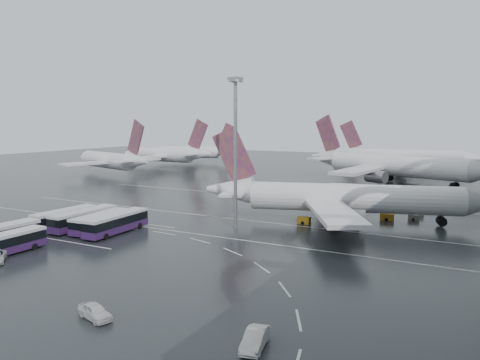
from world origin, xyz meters
The scene contains 24 objects.
ground centered at (0.00, 0.00, 0.00)m, with size 420.00×420.00×0.00m, color black.
lane_marking_near centered at (0.00, -2.00, 0.01)m, with size 120.00×0.25×0.01m, color silver.
lane_marking_mid centered at (0.00, 12.00, 0.01)m, with size 120.00×0.25×0.01m, color silver.
lane_marking_far centered at (0.00, 40.00, 0.01)m, with size 120.00×0.25×0.01m, color silver.
bus_bay_line_south centered at (-24.00, -16.00, 0.01)m, with size 28.00×0.25×0.01m, color silver.
bus_bay_line_north centered at (-24.00, 0.00, 0.01)m, with size 28.00×0.25×0.01m, color silver.
airliner_main centered at (14.69, 18.59, 4.55)m, with size 52.75×45.66×18.17m.
airliner_gate_b centered at (11.61, 81.82, 5.35)m, with size 59.90×53.23×21.37m.
airliner_gate_c centered at (8.63, 127.37, 4.90)m, with size 54.96×50.59×19.58m.
jet_remote_west centered at (-78.91, 57.38, 5.10)m, with size 44.87×36.44×19.77m.
jet_remote_mid centered at (-79.22, 90.06, 5.18)m, with size 45.96×37.00×20.05m.
jet_remote_far centered at (-81.21, 113.95, 4.77)m, with size 40.43×33.03×18.48m.
bus_row_near_a centered at (-28.03, -8.71, 1.74)m, with size 3.32×12.96×3.17m.
bus_row_near_b centered at (-24.03, -8.05, 1.84)m, with size 3.29×13.60×3.35m.
bus_row_near_c centered at (-20.26, -7.90, 1.68)m, with size 3.50×12.57×3.06m.
bus_row_near_d centered at (-16.40, -7.91, 1.85)m, with size 3.72×13.80×3.37m.
bus_row_far_b centered at (-21.14, -25.81, 1.72)m, with size 3.15×12.77×3.14m.
van_curve_b centered at (6.42, -35.53, 0.75)m, with size 1.77×4.41×1.50m, color silver.
van_curve_c centered at (22.71, -33.48, 0.77)m, with size 1.64×4.70×1.55m, color silver.
floodlight_mast centered at (-0.05, 4.75, 16.72)m, with size 2.04×2.04×26.58m.
gse_cart_belly_a centered at (22.49, 24.78, 0.67)m, with size 2.44×1.44×1.33m, color #C58D1A.
gse_cart_belly_b centered at (27.19, 32.67, 0.56)m, with size 2.07×1.22×1.13m, color slate.
gse_cart_belly_c centered at (9.33, 14.29, 0.64)m, with size 2.34×1.38×1.27m, color #C58D1A.
gse_cart_belly_d centered at (27.04, 27.48, 0.55)m, with size 2.00×1.18×1.09m, color slate.
Camera 1 is at (39.25, -67.12, 19.05)m, focal length 35.00 mm.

